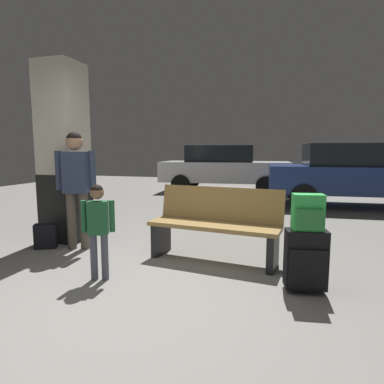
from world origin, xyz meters
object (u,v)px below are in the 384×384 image
at_px(suitcase, 306,259).
at_px(backpack_bright, 308,213).
at_px(bench, 215,224).
at_px(adult, 76,178).
at_px(child, 98,222).
at_px(backpack_dark_floor, 46,236).
at_px(structural_pillar, 64,154).
at_px(parked_car_near, 356,173).
at_px(parked_car_far, 224,167).

distance_m(suitcase, backpack_bright, 0.45).
height_order(bench, adult, adult).
xyz_separation_m(child, adult, (-0.87, 0.87, 0.36)).
xyz_separation_m(suitcase, backpack_dark_floor, (-3.38, 0.49, -0.15)).
relative_size(structural_pillar, backpack_dark_floor, 7.67).
height_order(suitcase, adult, adult).
height_order(suitcase, parked_car_near, parked_car_near).
distance_m(bench, suitcase, 1.24).
xyz_separation_m(backpack_bright, child, (-2.04, -0.29, -0.15)).
bearing_deg(parked_car_near, adult, -132.04).
bearing_deg(parked_car_far, backpack_dark_floor, -99.93).
bearing_deg(suitcase, backpack_bright, -100.55).
height_order(structural_pillar, backpack_bright, structural_pillar).
bearing_deg(child, structural_pillar, 136.94).
height_order(structural_pillar, adult, structural_pillar).
height_order(bench, child, child).
xyz_separation_m(bench, parked_car_near, (2.42, 4.67, 0.36)).
xyz_separation_m(bench, child, (-1.02, -0.98, 0.18)).
relative_size(backpack_bright, parked_car_near, 0.08).
distance_m(bench, backpack_dark_floor, 2.38).
relative_size(bench, parked_car_near, 0.39).
distance_m(structural_pillar, backpack_bright, 3.56).
bearing_deg(backpack_dark_floor, bench, 4.95).
height_order(suitcase, parked_car_far, parked_car_far).
bearing_deg(structural_pillar, bench, -6.59).
xyz_separation_m(backpack_dark_floor, parked_car_near, (4.77, 4.87, 0.64)).
distance_m(bench, child, 1.42).
distance_m(structural_pillar, parked_car_far, 6.52).
height_order(backpack_bright, parked_car_far, parked_car_far).
height_order(structural_pillar, suitcase, structural_pillar).
bearing_deg(parked_car_far, suitcase, -73.52).
height_order(backpack_bright, adult, adult).
bearing_deg(parked_car_near, backpack_dark_floor, -134.37).
bearing_deg(structural_pillar, adult, -39.40).
relative_size(suitcase, adult, 0.38).
bearing_deg(parked_car_far, parked_car_near, -29.22).
xyz_separation_m(structural_pillar, suitcase, (3.38, -0.96, -0.97)).
relative_size(bench, backpack_dark_floor, 4.86).
bearing_deg(parked_car_near, suitcase, -104.53).
relative_size(structural_pillar, backpack_bright, 7.67).
height_order(bench, parked_car_near, parked_car_near).
distance_m(suitcase, backpack_dark_floor, 3.42).
bearing_deg(backpack_dark_floor, child, -30.12).
distance_m(adult, parked_car_near, 6.44).
relative_size(bench, parked_car_far, 0.39).
relative_size(parked_car_near, parked_car_far, 1.00).
height_order(bench, parked_car_far, parked_car_far).
relative_size(adult, parked_car_far, 0.38).
height_order(child, backpack_dark_floor, child).
bearing_deg(bench, parked_car_far, 99.80).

